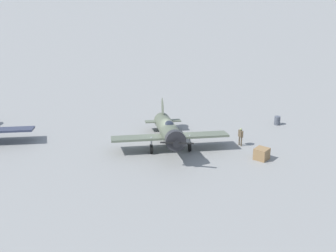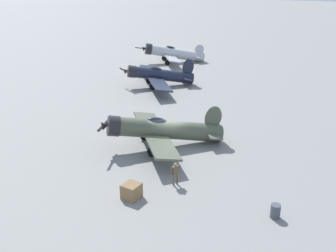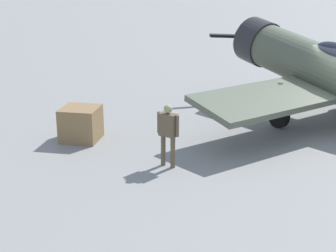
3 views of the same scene
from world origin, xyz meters
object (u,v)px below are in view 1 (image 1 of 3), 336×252
Objects in this scene: ground_crew_mechanic at (241,135)px; equipment_crate at (262,154)px; airplane_foreground at (169,131)px; fuel_drum at (277,121)px.

ground_crew_mechanic reaches higher than equipment_crate.
ground_crew_mechanic is 3.33m from equipment_crate.
ground_crew_mechanic is at bearing 85.35° from airplane_foreground.
fuel_drum is (-6.69, -10.22, -1.10)m from airplane_foreground.
fuel_drum is (-1.26, -6.86, -0.58)m from ground_crew_mechanic.
ground_crew_mechanic is at bearing 79.59° from fuel_drum.
airplane_foreground reaches higher than equipment_crate.
fuel_drum is (1.38, -8.82, -0.06)m from equipment_crate.
equipment_crate is at bearing 63.41° from airplane_foreground.
airplane_foreground is 7.63× the size of equipment_crate.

